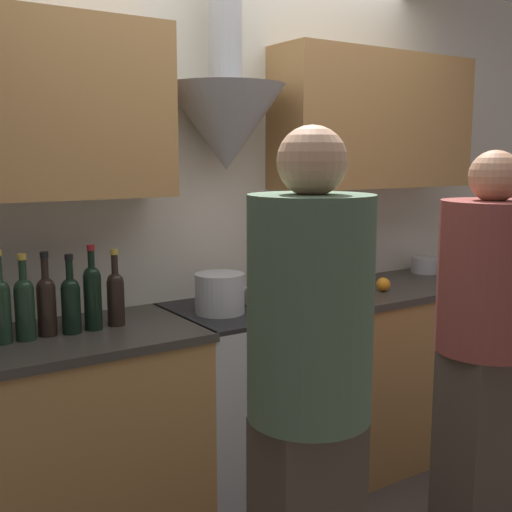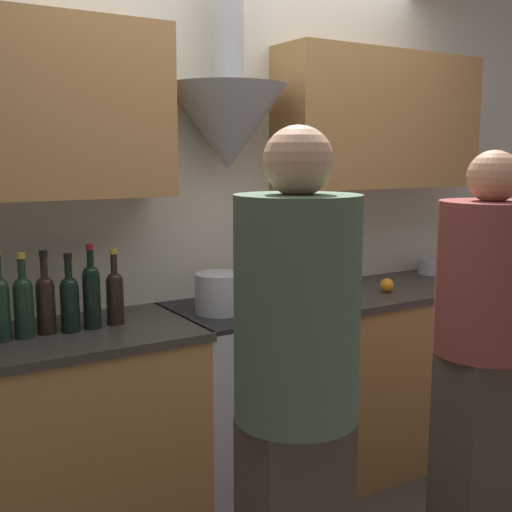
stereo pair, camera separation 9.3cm
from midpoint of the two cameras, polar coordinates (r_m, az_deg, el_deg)
The scene contains 16 objects.
wall_back at distance 3.10m, azimuth -2.49°, elevation 6.07°, with size 8.40×0.55×2.60m.
counter_left at distance 2.76m, azimuth -16.43°, elevation -16.09°, with size 1.13×0.62×0.93m.
counter_right at distance 3.61m, azimuth 12.65°, elevation -9.89°, with size 1.22×0.62×0.93m.
stove_range at distance 3.07m, azimuth -0.13°, elevation -12.99°, with size 0.64×0.60×0.93m.
wine_bottle_3 at distance 2.54m, azimuth -20.86°, elevation -4.08°, with size 0.07×0.07×0.35m.
wine_bottle_4 at distance 2.56m, azimuth -18.99°, elevation -4.02°, with size 0.07×0.07×0.33m.
wine_bottle_5 at distance 2.60m, azimuth -17.23°, elevation -3.84°, with size 0.07×0.07×0.33m.
wine_bottle_6 at distance 2.60m, azimuth -15.25°, elevation -3.84°, with size 0.07×0.07×0.31m.
wine_bottle_7 at distance 2.63m, azimuth -13.43°, elevation -3.24°, with size 0.07×0.07×0.34m.
wine_bottle_8 at distance 2.67m, azimuth -11.46°, elevation -3.36°, with size 0.07×0.07×0.31m.
stock_pot at distance 2.82m, azimuth -2.31°, elevation -3.32°, with size 0.22×0.22×0.18m.
mixing_bowl at distance 2.99m, azimuth 2.32°, elevation -3.53°, with size 0.24×0.24×0.08m.
orange_fruit at distance 3.32m, azimuth 12.36°, elevation -2.56°, with size 0.07×0.07×0.07m.
saucepan at distance 3.90m, azimuth 16.06°, elevation -0.86°, with size 0.17×0.17×0.09m.
person_foreground_left at distance 1.83m, azimuth 5.06°, elevation -12.98°, with size 0.34×0.34×1.70m.
person_foreground_right at distance 2.59m, azimuth 20.59°, elevation -7.83°, with size 0.38×0.38×1.64m.
Camera 2 is at (-1.45, -2.15, 1.62)m, focal length 45.00 mm.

